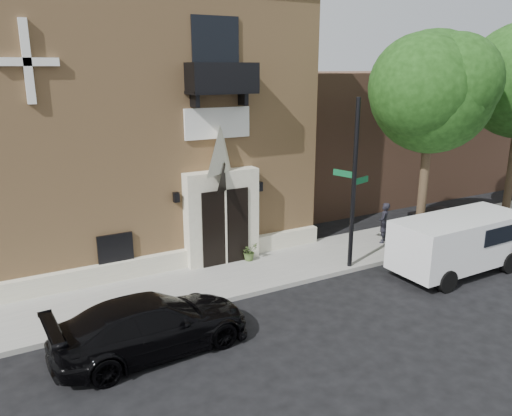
{
  "coord_description": "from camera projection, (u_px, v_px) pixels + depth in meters",
  "views": [
    {
      "loc": [
        -7.83,
        -12.04,
        6.69
      ],
      "look_at": [
        -0.08,
        2.0,
        2.12
      ],
      "focal_mm": 35.0,
      "sensor_mm": 36.0,
      "label": 1
    }
  ],
  "objects": [
    {
      "name": "pedestrian_near",
      "position": [
        384.0,
        223.0,
        19.04
      ],
      "size": [
        0.68,
        0.65,
        1.56
      ],
      "primitive_type": "imported",
      "rotation": [
        0.0,
        0.0,
        3.82
      ],
      "color": "black",
      "rests_on": "sidewalk"
    },
    {
      "name": "ground",
      "position": [
        289.0,
        288.0,
        15.61
      ],
      "size": [
        120.0,
        120.0,
        0.0
      ],
      "primitive_type": "plane",
      "color": "black",
      "rests_on": "ground"
    },
    {
      "name": "church",
      "position": [
        119.0,
        120.0,
        19.65
      ],
      "size": [
        12.2,
        11.01,
        9.3
      ],
      "color": "tan",
      "rests_on": "ground"
    },
    {
      "name": "dumpster",
      "position": [
        434.0,
        227.0,
        19.01
      ],
      "size": [
        1.89,
        1.11,
        1.22
      ],
      "rotation": [
        0.0,
        0.0,
        0.03
      ],
      "color": "#0F371A",
      "rests_on": "sidewalk"
    },
    {
      "name": "cargo_van",
      "position": [
        462.0,
        241.0,
        16.6
      ],
      "size": [
        4.79,
        2.08,
        1.94
      ],
      "rotation": [
        0.0,
        0.0,
        0.01
      ],
      "color": "white",
      "rests_on": "ground"
    },
    {
      "name": "planter",
      "position": [
        249.0,
        251.0,
        17.38
      ],
      "size": [
        0.69,
        0.63,
        0.65
      ],
      "primitive_type": "imported",
      "rotation": [
        0.0,
        0.0,
        0.23
      ],
      "color": "#4B642F",
      "rests_on": "sidewalk"
    },
    {
      "name": "fire_hydrant",
      "position": [
        432.0,
        234.0,
        19.05
      ],
      "size": [
        0.42,
        0.34,
        0.74
      ],
      "color": "#A5090A",
      "rests_on": "sidewalk"
    },
    {
      "name": "sidewalk",
      "position": [
        290.0,
        264.0,
        17.32
      ],
      "size": [
        42.0,
        3.0,
        0.15
      ],
      "primitive_type": "cube",
      "color": "gray",
      "rests_on": "ground"
    },
    {
      "name": "street_sign",
      "position": [
        354.0,
        184.0,
        16.22
      ],
      "size": [
        1.05,
        0.87,
        5.62
      ],
      "rotation": [
        0.0,
        0.0,
        0.29
      ],
      "color": "black",
      "rests_on": "sidewalk"
    },
    {
      "name": "street_tree_left",
      "position": [
        435.0,
        91.0,
        17.1
      ],
      "size": [
        4.97,
        4.38,
        7.77
      ],
      "color": "#38281C",
      "rests_on": "sidewalk"
    },
    {
      "name": "black_sedan",
      "position": [
        152.0,
        325.0,
        11.99
      ],
      "size": [
        4.91,
        2.22,
        1.4
      ],
      "primitive_type": "imported",
      "rotation": [
        0.0,
        0.0,
        1.63
      ],
      "color": "black",
      "rests_on": "ground"
    },
    {
      "name": "neighbour_building",
      "position": [
        384.0,
        131.0,
        27.89
      ],
      "size": [
        18.0,
        8.0,
        6.4
      ],
      "primitive_type": "cube",
      "color": "brown",
      "rests_on": "ground"
    }
  ]
}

